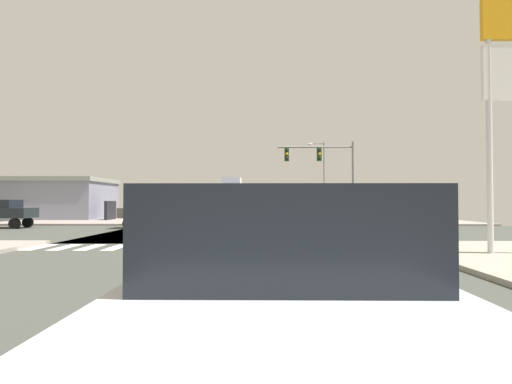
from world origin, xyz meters
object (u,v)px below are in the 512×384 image
bank_building (41,199)px  sedan_nearside_1 (154,211)px  sedan_queued_4 (225,207)px  box_truck_trailing_1 (232,195)px  gas_station_sign (507,76)px  sedan_leading_5 (200,207)px  traffic_signal_mast (323,164)px  street_lamp (322,173)px  sedan_crossing_3 (236,205)px  sedan_farside_2 (309,215)px  sedan_outer_7 (279,293)px  sedan_middle_6 (0,211)px

bank_building → sedan_nearside_1: bank_building is taller
sedan_queued_4 → box_truck_trailing_1: 9.50m
gas_station_sign → sedan_leading_5: 34.77m
sedan_leading_5 → gas_station_sign: bearing=115.4°
traffic_signal_mast → bank_building: (-25.79, 7.87, -2.61)m
street_lamp → sedan_crossing_3: (-9.82, 20.12, -3.46)m
gas_station_sign → sedan_crossing_3: (-11.75, 46.71, -4.70)m
sedan_farside_2 → sedan_leading_5: size_ratio=1.00×
traffic_signal_mast → sedan_nearside_1: bearing=-162.4°
sedan_queued_4 → sedan_outer_7: size_ratio=1.00×
sedan_leading_5 → sedan_middle_6: same height
sedan_nearside_1 → sedan_middle_6: bearing=-90.0°
street_lamp → sedan_nearside_1: size_ratio=1.77×
traffic_signal_mast → sedan_crossing_3: (-8.53, 29.63, -3.48)m
street_lamp → sedan_outer_7: size_ratio=1.77×
traffic_signal_mast → street_lamp: size_ratio=0.82×
traffic_signal_mast → bank_building: bearing=163.0°
sedan_farside_2 → sedan_crossing_3: (-6.17, 40.35, 0.00)m
traffic_signal_mast → street_lamp: (1.30, 9.50, -0.02)m
gas_station_sign → sedan_queued_4: gas_station_sign is taller
traffic_signal_mast → sedan_farside_2: traffic_signal_mast is taller
sedan_crossing_3 → sedan_queued_4: same height
gas_station_sign → sedan_crossing_3: bearing=104.1°
box_truck_trailing_1 → street_lamp: bearing=129.5°
traffic_signal_mast → sedan_middle_6: 22.63m
gas_station_sign → sedan_middle_6: bearing=152.1°
traffic_signal_mast → sedan_middle_6: bearing=-170.4°
sedan_nearside_1 → sedan_outer_7: size_ratio=1.00×
traffic_signal_mast → sedan_leading_5: (-11.53, 14.06, -3.48)m
sedan_farside_2 → sedan_outer_7: (-2.17, -16.14, 0.00)m
traffic_signal_mast → sedan_outer_7: bearing=-99.6°
sedan_farside_2 → sedan_leading_5: bearing=20.3°
traffic_signal_mast → sedan_queued_4: 15.14m
bank_building → sedan_farside_2: (23.43, -18.60, -0.87)m
sedan_nearside_1 → sedan_queued_4: same height
traffic_signal_mast → sedan_crossing_3: size_ratio=1.46×
sedan_nearside_1 → box_truck_trailing_1: 25.38m
bank_building → sedan_outer_7: bank_building is taller
sedan_nearside_1 → sedan_queued_4: size_ratio=1.00×
sedan_farside_2 → sedan_nearside_1: bearing=53.3°
sedan_queued_4 → sedan_leading_5: bearing=-34.1°
sedan_queued_4 → sedan_farside_2: bearing=105.2°
traffic_signal_mast → sedan_queued_4: (-8.53, 12.02, -3.48)m
traffic_signal_mast → sedan_queued_4: bearing=125.3°
gas_station_sign → street_lamp: (-1.93, 26.58, -1.24)m
sedan_crossing_3 → box_truck_trailing_1: bearing=90.0°
sedan_queued_4 → sedan_middle_6: 20.76m
street_lamp → sedan_queued_4: street_lamp is taller
bank_building → street_lamp: bearing=3.4°
sedan_middle_6 → sedan_outer_7: bearing=37.1°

